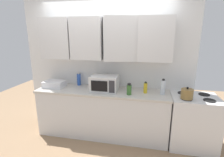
{
  "coord_description": "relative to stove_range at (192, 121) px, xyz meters",
  "views": [
    {
      "loc": [
        0.8,
        -3.25,
        1.92
      ],
      "look_at": [
        0.17,
        -0.25,
        1.12
      ],
      "focal_mm": 27.87,
      "sensor_mm": 36.0,
      "label": 1
    }
  ],
  "objects": [
    {
      "name": "ground_plane",
      "position": [
        -1.6,
        -0.68,
        -0.45
      ],
      "size": [
        8.0,
        8.0,
        0.0
      ],
      "primitive_type": "plane",
      "color": "#937556"
    },
    {
      "name": "wall_back_with_cabinets",
      "position": [
        -1.6,
        0.25,
        1.12
      ],
      "size": [
        3.31,
        0.5,
        2.6
      ],
      "color": "white",
      "rests_on": "ground_plane"
    },
    {
      "name": "counter_run",
      "position": [
        -1.6,
        0.02,
        -0.0
      ],
      "size": [
        2.44,
        0.63,
        0.9
      ],
      "color": "silver",
      "rests_on": "ground_plane"
    },
    {
      "name": "stove_range",
      "position": [
        0.0,
        0.0,
        0.0
      ],
      "size": [
        0.76,
        0.64,
        0.91
      ],
      "color": "silver",
      "rests_on": "ground_plane"
    },
    {
      "name": "kettle",
      "position": [
        -0.17,
        -0.14,
        0.54
      ],
      "size": [
        0.19,
        0.19,
        0.19
      ],
      "color": "olive",
      "rests_on": "stove_range"
    },
    {
      "name": "microwave",
      "position": [
        -1.56,
        0.0,
        0.59
      ],
      "size": [
        0.48,
        0.37,
        0.28
      ],
      "color": "silver",
      "rests_on": "counter_run"
    },
    {
      "name": "dish_rack",
      "position": [
        -2.57,
        0.02,
        0.51
      ],
      "size": [
        0.38,
        0.3,
        0.12
      ],
      "primitive_type": "cube",
      "color": "silver",
      "rests_on": "counter_run"
    },
    {
      "name": "bottle_clear_tall",
      "position": [
        -0.53,
        0.02,
        0.58
      ],
      "size": [
        0.08,
        0.08,
        0.27
      ],
      "color": "silver",
      "rests_on": "counter_run"
    },
    {
      "name": "bottle_green_oil",
      "position": [
        -1.09,
        -0.12,
        0.54
      ],
      "size": [
        0.08,
        0.08,
        0.2
      ],
      "color": "#386B2D",
      "rests_on": "counter_run"
    },
    {
      "name": "bottle_yellow_mustard",
      "position": [
        -0.82,
        0.03,
        0.54
      ],
      "size": [
        0.06,
        0.06,
        0.2
      ],
      "color": "gold",
      "rests_on": "counter_run"
    },
    {
      "name": "bottle_blue_cleaner",
      "position": [
        -2.15,
        0.24,
        0.57
      ],
      "size": [
        0.07,
        0.07,
        0.25
      ],
      "color": "#2D56B7",
      "rests_on": "counter_run"
    }
  ]
}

